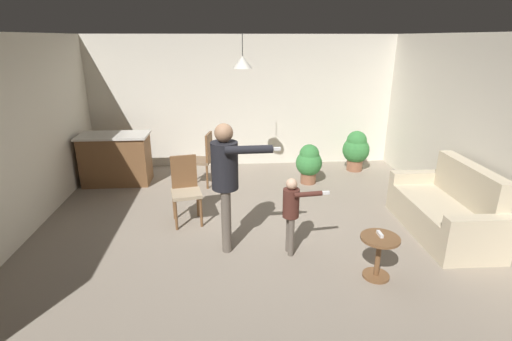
# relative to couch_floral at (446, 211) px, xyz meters

# --- Properties ---
(ground) EXTENTS (7.68, 7.68, 0.00)m
(ground) POSITION_rel_couch_floral_xyz_m (-2.69, 0.17, -0.33)
(ground) COLOR gray
(wall_back) EXTENTS (6.40, 0.10, 2.70)m
(wall_back) POSITION_rel_couch_floral_xyz_m (-2.69, 3.37, 1.02)
(wall_back) COLOR silver
(wall_back) RESTS_ON ground
(wall_right) EXTENTS (0.10, 6.40, 2.70)m
(wall_right) POSITION_rel_couch_floral_xyz_m (0.51, 0.17, 1.02)
(wall_right) COLOR silver
(wall_right) RESTS_ON ground
(couch_floral) EXTENTS (0.88, 1.82, 1.00)m
(couch_floral) POSITION_rel_couch_floral_xyz_m (0.00, 0.00, 0.00)
(couch_floral) COLOR beige
(couch_floral) RESTS_ON ground
(kitchen_counter) EXTENTS (1.26, 0.66, 0.95)m
(kitchen_counter) POSITION_rel_couch_floral_xyz_m (-5.14, 2.36, 0.15)
(kitchen_counter) COLOR brown
(kitchen_counter) RESTS_ON ground
(side_table_by_couch) EXTENTS (0.44, 0.44, 0.52)m
(side_table_by_couch) POSITION_rel_couch_floral_xyz_m (-1.36, -0.98, -0.00)
(side_table_by_couch) COLOR brown
(side_table_by_couch) RESTS_ON ground
(person_adult) EXTENTS (0.83, 0.49, 1.67)m
(person_adult) POSITION_rel_couch_floral_xyz_m (-3.07, -0.19, 0.71)
(person_adult) COLOR #60564C
(person_adult) RESTS_ON ground
(person_child) EXTENTS (0.56, 0.30, 1.03)m
(person_child) POSITION_rel_couch_floral_xyz_m (-2.27, -0.39, 0.31)
(person_child) COLOR #60564C
(person_child) RESTS_ON ground
(dining_chair_by_counter) EXTENTS (0.50, 0.50, 1.00)m
(dining_chair_by_counter) POSITION_rel_couch_floral_xyz_m (-3.68, 0.65, 0.21)
(dining_chair_by_counter) COLOR brown
(dining_chair_by_counter) RESTS_ON ground
(dining_chair_near_wall) EXTENTS (0.50, 0.50, 1.00)m
(dining_chair_near_wall) POSITION_rel_couch_floral_xyz_m (-3.49, 2.12, 0.21)
(dining_chair_near_wall) COLOR brown
(dining_chair_near_wall) RESTS_ON ground
(potted_plant_corner) EXTENTS (0.55, 0.55, 0.84)m
(potted_plant_corner) POSITION_rel_couch_floral_xyz_m (-0.40, 2.73, 0.13)
(potted_plant_corner) COLOR brown
(potted_plant_corner) RESTS_ON ground
(potted_plant_by_wall) EXTENTS (0.49, 0.49, 0.76)m
(potted_plant_by_wall) POSITION_rel_couch_floral_xyz_m (-1.52, 2.07, 0.09)
(potted_plant_by_wall) COLOR brown
(potted_plant_by_wall) RESTS_ON ground
(spare_remote_on_table) EXTENTS (0.04, 0.13, 0.04)m
(spare_remote_on_table) POSITION_rel_couch_floral_xyz_m (-1.35, -0.94, 0.21)
(spare_remote_on_table) COLOR white
(spare_remote_on_table) RESTS_ON side_table_by_couch
(ceiling_light_pendant) EXTENTS (0.32, 0.32, 0.55)m
(ceiling_light_pendant) POSITION_rel_couch_floral_xyz_m (-2.76, 1.86, 1.92)
(ceiling_light_pendant) COLOR silver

